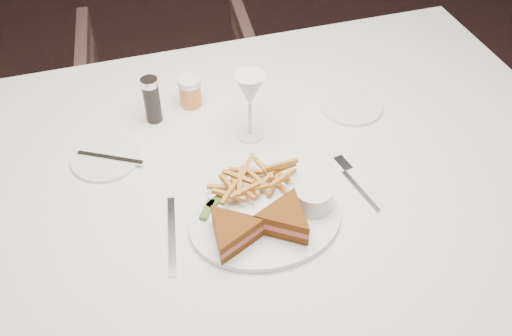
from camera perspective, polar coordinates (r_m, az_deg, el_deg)
name	(u,v)px	position (r m, az deg, el deg)	size (l,w,h in m)	color
ground	(347,276)	(2.05, 9.12, -10.61)	(5.00, 5.00, 0.00)	black
table	(251,267)	(1.59, -0.53, -9.85)	(1.63, 1.08, 0.75)	white
chair_far	(173,97)	(2.23, -8.28, 7.02)	(0.64, 0.60, 0.66)	#44302A
table_setting	(251,176)	(1.23, -0.48, -0.83)	(0.79, 0.61, 0.18)	white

